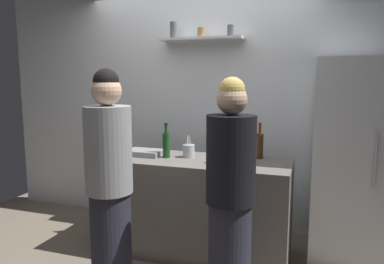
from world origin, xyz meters
name	(u,v)px	position (x,y,z in m)	size (l,w,h in m)	color
back_wall_assembly	(199,107)	(0.00, 1.25, 1.30)	(4.80, 0.32, 2.60)	white
refrigerator	(348,161)	(1.50, 0.85, 0.90)	(0.60, 0.64, 1.79)	silver
counter	(192,206)	(0.16, 0.52, 0.44)	(1.78, 0.66, 0.89)	#66605B
baking_pan	(144,153)	(-0.33, 0.54, 0.91)	(0.34, 0.24, 0.05)	gray
utensil_holder	(189,151)	(0.11, 0.59, 0.95)	(0.11, 0.11, 0.22)	#B2B2B7
wine_bottle_dark_glass	(125,139)	(-0.58, 0.62, 1.02)	(0.07, 0.07, 0.33)	black
wine_bottle_pale_glass	(232,153)	(0.57, 0.36, 1.00)	(0.08, 0.08, 0.30)	#B2BFB2
wine_bottle_green_glass	(166,144)	(-0.09, 0.51, 1.01)	(0.07, 0.07, 0.32)	#19471E
wine_bottle_amber_glass	(260,145)	(0.74, 0.74, 1.02)	(0.07, 0.07, 0.33)	#472814
water_bottle_plastic	(225,151)	(0.48, 0.45, 0.99)	(0.08, 0.08, 0.24)	silver
person_blonde	(230,197)	(0.68, -0.19, 0.80)	(0.34, 0.34, 1.63)	#262633
person_grey_hoodie	(110,187)	(-0.19, -0.33, 0.84)	(0.34, 0.34, 1.69)	#262633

